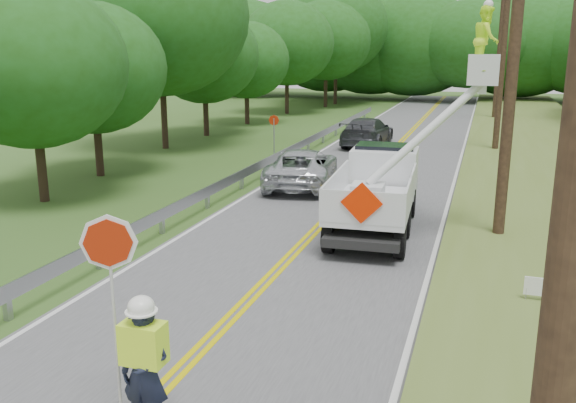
% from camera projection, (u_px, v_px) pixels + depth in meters
% --- Properties ---
extents(ground, '(140.00, 140.00, 0.00)m').
position_uv_depth(ground, '(172.00, 380.00, 9.72)').
color(ground, '#324F1A').
rests_on(ground, ground).
extents(road, '(7.20, 96.00, 0.03)m').
position_uv_depth(road, '(354.00, 190.00, 22.63)').
color(road, '#4E4E50').
rests_on(road, ground).
extents(guardrail, '(0.18, 48.00, 0.77)m').
position_uv_depth(guardrail, '(261.00, 165.00, 24.53)').
color(guardrail, '#9A9BA3').
rests_on(guardrail, ground).
extents(utility_poles, '(1.60, 43.30, 10.00)m').
position_uv_depth(utility_poles, '(507.00, 45.00, 22.63)').
color(utility_poles, black).
rests_on(utility_poles, ground).
extents(tall_grass_verge, '(7.00, 96.00, 0.30)m').
position_uv_depth(tall_grass_verge, '(562.00, 201.00, 20.47)').
color(tall_grass_verge, '#576D29').
rests_on(tall_grass_verge, ground).
extents(treeline_left, '(11.60, 56.42, 11.22)m').
position_uv_depth(treeline_left, '(257.00, 37.00, 40.34)').
color(treeline_left, '#332319').
rests_on(treeline_left, ground).
extents(treeline_horizon, '(57.15, 14.63, 11.56)m').
position_uv_depth(treeline_horizon, '(464.00, 44.00, 59.62)').
color(treeline_horizon, '#1E4F13').
rests_on(treeline_horizon, ground).
extents(flagger, '(1.14, 0.45, 3.06)m').
position_uv_depth(flagger, '(144.00, 362.00, 8.05)').
color(flagger, '#191E33').
rests_on(flagger, road).
extents(bucket_truck, '(4.26, 6.28, 6.16)m').
position_uv_depth(bucket_truck, '(388.00, 177.00, 17.99)').
color(bucket_truck, black).
rests_on(bucket_truck, road).
extents(suv_silver, '(3.13, 5.45, 1.43)m').
position_uv_depth(suv_silver, '(302.00, 167.00, 23.16)').
color(suv_silver, silver).
rests_on(suv_silver, road).
extents(suv_darkgrey, '(2.30, 5.26, 1.50)m').
position_uv_depth(suv_darkgrey, '(367.00, 132.00, 32.87)').
color(suv_darkgrey, '#383A3F').
rests_on(suv_darkgrey, road).
extents(stop_sign_permanent, '(0.47, 0.08, 2.23)m').
position_uv_depth(stop_sign_permanent, '(274.00, 132.00, 27.51)').
color(stop_sign_permanent, '#9A9BA3').
rests_on(stop_sign_permanent, ground).
extents(yard_sign, '(0.54, 0.04, 0.78)m').
position_uv_depth(yard_sign, '(538.00, 288.00, 11.97)').
color(yard_sign, white).
rests_on(yard_sign, ground).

